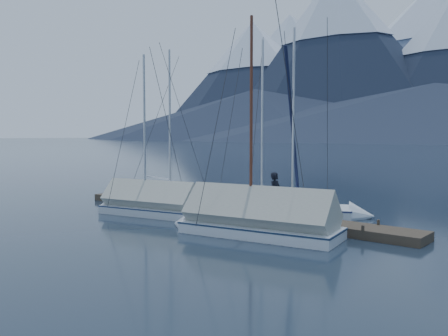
{
  "coord_description": "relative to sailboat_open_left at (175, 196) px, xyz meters",
  "views": [
    {
      "loc": [
        13.87,
        -14.53,
        3.72
      ],
      "look_at": [
        0.0,
        2.0,
        2.2
      ],
      "focal_mm": 38.0,
      "sensor_mm": 36.0,
      "label": 1
    }
  ],
  "objects": [
    {
      "name": "person",
      "position": [
        8.75,
        -2.56,
        1.07
      ],
      "size": [
        0.46,
        0.67,
        1.8
      ],
      "primitive_type": "imported",
      "rotation": [
        0.0,
        0.0,
        1.61
      ],
      "color": "black",
      "rests_on": "dock"
    },
    {
      "name": "mooring_posts",
      "position": [
        5.51,
        -2.68,
        0.18
      ],
      "size": [
        15.12,
        1.52,
        0.35
      ],
      "color": "#382D23",
      "rests_on": "ground"
    },
    {
      "name": "ground",
      "position": [
        6.01,
        -4.68,
        -0.17
      ],
      "size": [
        1000.0,
        1000.0,
        0.0
      ],
      "primitive_type": "plane",
      "color": "black",
      "rests_on": "ground"
    },
    {
      "name": "sailboat_covered_far",
      "position": [
        2.81,
        -4.76,
        0.23
      ],
      "size": [
        6.03,
        2.89,
        8.13
      ],
      "color": "silver",
      "rests_on": "ground"
    },
    {
      "name": "sailboat_open_left",
      "position": [
        0.0,
        0.0,
        0.0
      ],
      "size": [
        7.47,
        3.63,
        9.52
      ],
      "color": "white",
      "rests_on": "ground"
    },
    {
      "name": "dock",
      "position": [
        6.01,
        -2.68,
        -0.06
      ],
      "size": [
        18.0,
        1.5,
        0.54
      ],
      "color": "#382D23",
      "rests_on": "ground"
    },
    {
      "name": "sailboat_open_right",
      "position": [
        8.84,
        -0.39,
        -0.0
      ],
      "size": [
        7.26,
        4.83,
        9.38
      ],
      "color": "white",
      "rests_on": "ground"
    },
    {
      "name": "sailboat_open_mid",
      "position": [
        7.17,
        -0.54,
        -0.01
      ],
      "size": [
        7.07,
        3.81,
        9.01
      ],
      "color": "white",
      "rests_on": "ground"
    },
    {
      "name": "sailboat_covered_near",
      "position": [
        9.3,
        -5.25,
        0.28
      ],
      "size": [
        7.11,
        3.33,
        8.91
      ],
      "color": "silver",
      "rests_on": "ground"
    }
  ]
}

